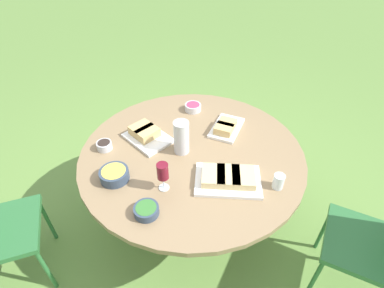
{
  "coord_description": "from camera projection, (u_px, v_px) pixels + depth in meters",
  "views": [
    {
      "loc": [
        -1.45,
        -0.05,
        2.01
      ],
      "look_at": [
        0.0,
        0.0,
        0.8
      ],
      "focal_mm": 28.0,
      "sensor_mm": 36.0,
      "label": 1
    }
  ],
  "objects": [
    {
      "name": "platter_sandwich_side",
      "position": [
        226.0,
        127.0,
        2.08
      ],
      "size": [
        0.34,
        0.28,
        0.07
      ],
      "color": "white",
      "rests_on": "dining_table"
    },
    {
      "name": "chair_near_right",
      "position": [
        384.0,
        243.0,
        1.66
      ],
      "size": [
        0.57,
        0.56,
        0.89
      ],
      "color": "#2D6B38",
      "rests_on": "ground_plane"
    },
    {
      "name": "bowl_fries",
      "position": [
        114.0,
        174.0,
        1.72
      ],
      "size": [
        0.17,
        0.17,
        0.07
      ],
      "color": "#334256",
      "rests_on": "dining_table"
    },
    {
      "name": "platter_bread_main",
      "position": [
        146.0,
        134.0,
        2.01
      ],
      "size": [
        0.37,
        0.38,
        0.08
      ],
      "color": "white",
      "rests_on": "dining_table"
    },
    {
      "name": "water_pitcher",
      "position": [
        181.0,
        137.0,
        1.86
      ],
      "size": [
        0.11,
        0.1,
        0.22
      ],
      "color": "silver",
      "rests_on": "dining_table"
    },
    {
      "name": "bowl_olives",
      "position": [
        104.0,
        145.0,
        1.93
      ],
      "size": [
        0.1,
        0.1,
        0.05
      ],
      "color": "silver",
      "rests_on": "dining_table"
    },
    {
      "name": "cup_water_near",
      "position": [
        278.0,
        181.0,
        1.66
      ],
      "size": [
        0.06,
        0.06,
        0.09
      ],
      "color": "silver",
      "rests_on": "dining_table"
    },
    {
      "name": "bowl_salad",
      "position": [
        146.0,
        210.0,
        1.54
      ],
      "size": [
        0.13,
        0.13,
        0.05
      ],
      "color": "#334256",
      "rests_on": "dining_table"
    },
    {
      "name": "wine_glass",
      "position": [
        163.0,
        172.0,
        1.61
      ],
      "size": [
        0.06,
        0.06,
        0.18
      ],
      "color": "silver",
      "rests_on": "dining_table"
    },
    {
      "name": "ground_plane",
      "position": [
        192.0,
        220.0,
        2.4
      ],
      "size": [
        40.0,
        40.0,
        0.0
      ],
      "primitive_type": "plane",
      "color": "#668E42"
    },
    {
      "name": "bowl_dip_red",
      "position": [
        193.0,
        107.0,
        2.28
      ],
      "size": [
        0.12,
        0.12,
        0.05
      ],
      "color": "silver",
      "rests_on": "dining_table"
    },
    {
      "name": "platter_charcuterie",
      "position": [
        228.0,
        178.0,
        1.71
      ],
      "size": [
        0.27,
        0.38,
        0.06
      ],
      "color": "white",
      "rests_on": "dining_table"
    },
    {
      "name": "dining_table",
      "position": [
        192.0,
        161.0,
        1.99
      ],
      "size": [
        1.44,
        1.44,
        0.74
      ],
      "color": "#4C4C51",
      "rests_on": "ground_plane"
    }
  ]
}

